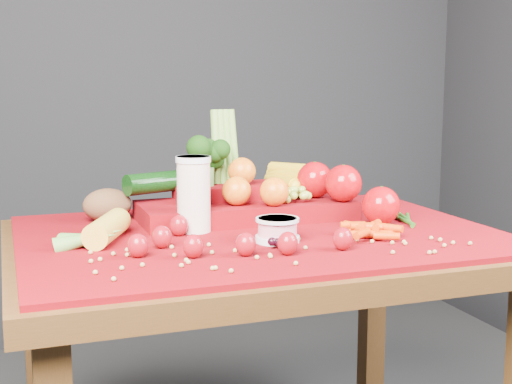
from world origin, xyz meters
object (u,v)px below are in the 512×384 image
object	(u,v)px
table	(259,277)
produce_mound	(260,194)
milk_glass	(194,191)
yogurt_bowl	(277,229)

from	to	relation	value
table	produce_mound	bearing A→B (deg)	69.50
milk_glass	produce_mound	bearing A→B (deg)	26.28
table	milk_glass	size ratio (longest dim) A/B	6.43
milk_glass	yogurt_bowl	size ratio (longest dim) A/B	1.81
table	produce_mound	world-z (taller)	produce_mound
table	produce_mound	distance (m)	0.23
milk_glass	yogurt_bowl	distance (m)	0.22
produce_mound	milk_glass	bearing A→B (deg)	-153.72
table	yogurt_bowl	xyz separation A→B (m)	(0.00, -0.11, 0.13)
table	milk_glass	world-z (taller)	milk_glass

